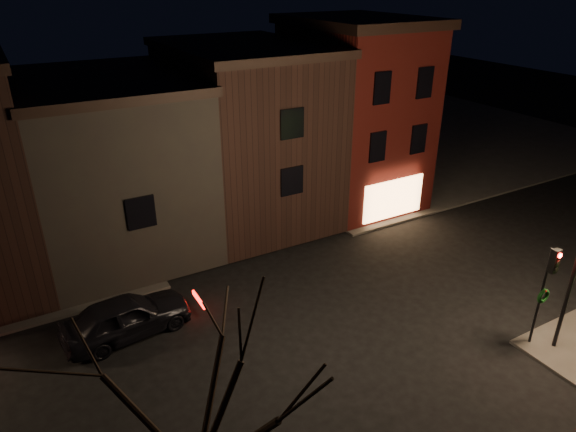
% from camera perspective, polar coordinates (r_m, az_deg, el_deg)
% --- Properties ---
extents(ground, '(120.00, 120.00, 0.00)m').
position_cam_1_polar(ground, '(21.59, 4.29, -10.76)').
color(ground, black).
rests_on(ground, ground).
extents(sidewalk_far_right, '(30.00, 30.00, 0.12)m').
position_cam_1_polar(sidewalk_far_right, '(47.30, 11.19, 9.36)').
color(sidewalk_far_right, '#2D2B28').
rests_on(sidewalk_far_right, ground).
extents(corner_building, '(6.50, 8.50, 10.50)m').
position_cam_1_polar(corner_building, '(30.72, 7.33, 11.39)').
color(corner_building, '#4F110E').
rests_on(corner_building, ground).
extents(row_building_a, '(7.30, 10.30, 9.40)m').
position_cam_1_polar(row_building_a, '(28.46, -4.72, 9.22)').
color(row_building_a, black).
rests_on(row_building_a, ground).
extents(row_building_b, '(7.80, 10.30, 8.40)m').
position_cam_1_polar(row_building_b, '(26.54, -19.03, 5.56)').
color(row_building_b, black).
rests_on(row_building_b, ground).
extents(traffic_signal, '(0.58, 0.38, 4.05)m').
position_cam_1_polar(traffic_signal, '(20.46, 26.85, -6.60)').
color(traffic_signal, black).
rests_on(traffic_signal, sidewalk_near_right).
extents(bare_tree_left, '(5.60, 5.60, 7.50)m').
position_cam_1_polar(bare_tree_left, '(10.50, -11.01, -18.98)').
color(bare_tree_left, black).
rests_on(bare_tree_left, sidewalk_near_left).
extents(parked_car_a, '(5.04, 2.48, 1.65)m').
position_cam_1_polar(parked_car_a, '(20.93, -17.49, -10.58)').
color(parked_car_a, black).
rests_on(parked_car_a, ground).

